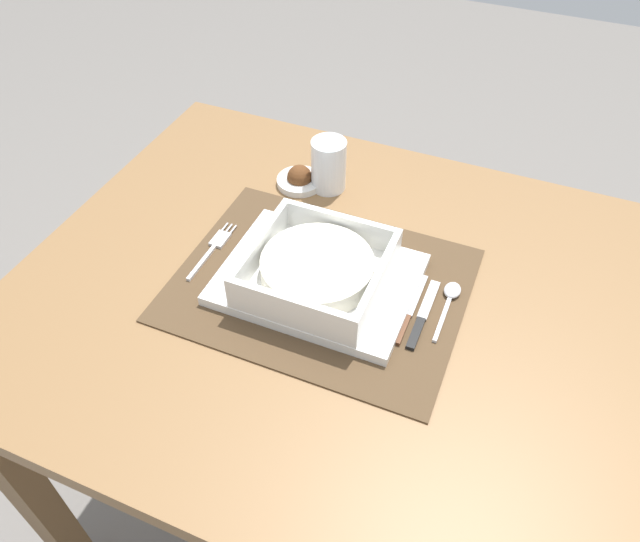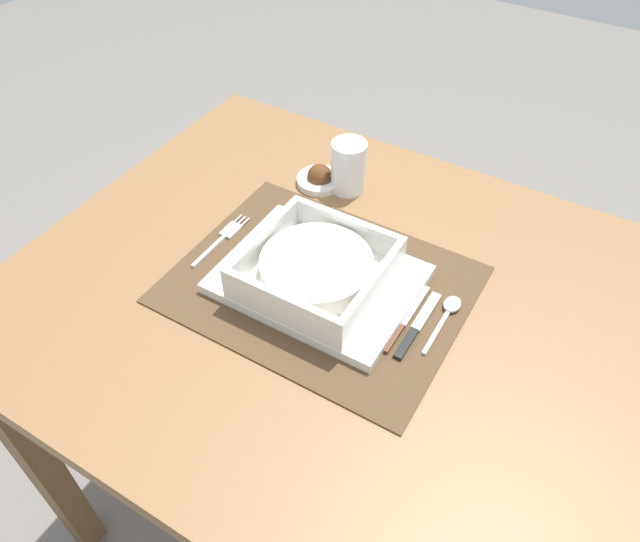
{
  "view_description": "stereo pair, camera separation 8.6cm",
  "coord_description": "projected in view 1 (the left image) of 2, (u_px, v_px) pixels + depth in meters",
  "views": [
    {
      "loc": [
        0.22,
        -0.56,
        1.36
      ],
      "look_at": [
        -0.02,
        -0.0,
        0.74
      ],
      "focal_mm": 33.9,
      "sensor_mm": 36.0,
      "label": 1
    },
    {
      "loc": [
        0.29,
        -0.52,
        1.36
      ],
      "look_at": [
        -0.02,
        -0.0,
        0.74
      ],
      "focal_mm": 33.9,
      "sensor_mm": 36.0,
      "label": 2
    }
  ],
  "objects": [
    {
      "name": "porridge_bowl",
      "position": [
        317.0,
        270.0,
        0.85
      ],
      "size": [
        0.19,
        0.19,
        0.05
      ],
      "color": "white",
      "rests_on": "serving_plate"
    },
    {
      "name": "bread_knife",
      "position": [
        408.0,
        312.0,
        0.84
      ],
      "size": [
        0.01,
        0.14,
        0.01
      ],
      "rotation": [
        0.0,
        0.0,
        -0.09
      ],
      "color": "#59331E",
      "rests_on": "placemat"
    },
    {
      "name": "drinking_glass",
      "position": [
        329.0,
        168.0,
        1.02
      ],
      "size": [
        0.06,
        0.06,
        0.09
      ],
      "color": "white",
      "rests_on": "dining_table"
    },
    {
      "name": "dining_table",
      "position": [
        331.0,
        333.0,
        0.95
      ],
      "size": [
        0.92,
        0.77,
        0.71
      ],
      "color": "brown",
      "rests_on": "ground"
    },
    {
      "name": "serving_plate",
      "position": [
        318.0,
        279.0,
        0.88
      ],
      "size": [
        0.28,
        0.21,
        0.02
      ],
      "primitive_type": "cube",
      "color": "white",
      "rests_on": "placemat"
    },
    {
      "name": "fork",
      "position": [
        215.0,
        246.0,
        0.94
      ],
      "size": [
        0.02,
        0.13,
        0.0
      ],
      "rotation": [
        0.0,
        0.0,
        0.07
      ],
      "color": "silver",
      "rests_on": "placemat"
    },
    {
      "name": "spoon",
      "position": [
        450.0,
        296.0,
        0.86
      ],
      "size": [
        0.02,
        0.12,
        0.01
      ],
      "rotation": [
        0.0,
        0.0,
        0.05
      ],
      "color": "silver",
      "rests_on": "placemat"
    },
    {
      "name": "ground_plane",
      "position": [
        327.0,
        500.0,
        1.39
      ],
      "size": [
        6.0,
        6.0,
        0.0
      ],
      "primitive_type": "plane",
      "color": "slate"
    },
    {
      "name": "butter_knife",
      "position": [
        422.0,
        318.0,
        0.83
      ],
      "size": [
        0.01,
        0.13,
        0.01
      ],
      "rotation": [
        0.0,
        0.0,
        0.04
      ],
      "color": "black",
      "rests_on": "placemat"
    },
    {
      "name": "placemat",
      "position": [
        320.0,
        285.0,
        0.88
      ],
      "size": [
        0.42,
        0.33,
        0.0
      ],
      "primitive_type": "cube",
      "color": "#4C3823",
      "rests_on": "dining_table"
    },
    {
      "name": "condiment_saucer",
      "position": [
        300.0,
        179.0,
        1.05
      ],
      "size": [
        0.08,
        0.08,
        0.04
      ],
      "color": "white",
      "rests_on": "dining_table"
    }
  ]
}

